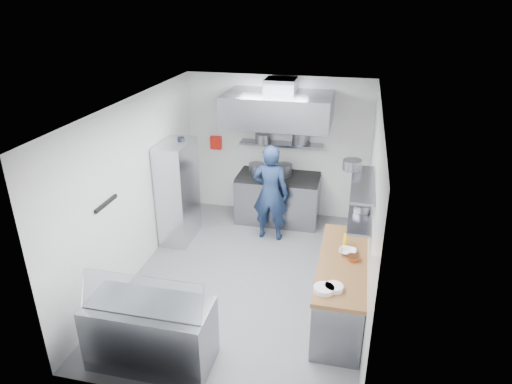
% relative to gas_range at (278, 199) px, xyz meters
% --- Properties ---
extents(floor, '(5.00, 5.00, 0.00)m').
position_rel_gas_range_xyz_m(floor, '(-0.10, -2.10, -0.45)').
color(floor, slate).
rests_on(floor, ground).
extents(ceiling, '(5.00, 5.00, 0.00)m').
position_rel_gas_range_xyz_m(ceiling, '(-0.10, -2.10, 2.35)').
color(ceiling, silver).
rests_on(ceiling, wall_back).
extents(wall_back, '(3.60, 2.80, 0.02)m').
position_rel_gas_range_xyz_m(wall_back, '(-0.10, 0.40, 0.95)').
color(wall_back, white).
rests_on(wall_back, floor).
extents(wall_front, '(3.60, 2.80, 0.02)m').
position_rel_gas_range_xyz_m(wall_front, '(-0.10, -4.60, 0.95)').
color(wall_front, white).
rests_on(wall_front, floor).
extents(wall_left, '(2.80, 5.00, 0.02)m').
position_rel_gas_range_xyz_m(wall_left, '(-1.90, -2.10, 0.95)').
color(wall_left, white).
rests_on(wall_left, floor).
extents(wall_right, '(2.80, 5.00, 0.02)m').
position_rel_gas_range_xyz_m(wall_right, '(1.70, -2.10, 0.95)').
color(wall_right, white).
rests_on(wall_right, floor).
extents(gas_range, '(1.60, 0.80, 0.90)m').
position_rel_gas_range_xyz_m(gas_range, '(0.00, 0.00, 0.00)').
color(gas_range, gray).
rests_on(gas_range, floor).
extents(cooktop, '(1.57, 0.78, 0.06)m').
position_rel_gas_range_xyz_m(cooktop, '(0.00, 0.00, 0.48)').
color(cooktop, black).
rests_on(cooktop, gas_range).
extents(stock_pot_left, '(0.30, 0.30, 0.20)m').
position_rel_gas_range_xyz_m(stock_pot_left, '(-0.44, 0.02, 0.61)').
color(stock_pot_left, slate).
rests_on(stock_pot_left, cooktop).
extents(stock_pot_mid, '(0.31, 0.31, 0.24)m').
position_rel_gas_range_xyz_m(stock_pot_mid, '(0.11, 0.01, 0.63)').
color(stock_pot_mid, slate).
rests_on(stock_pot_mid, cooktop).
extents(over_range_shelf, '(1.60, 0.30, 0.04)m').
position_rel_gas_range_xyz_m(over_range_shelf, '(0.00, 0.24, 1.07)').
color(over_range_shelf, gray).
rests_on(over_range_shelf, wall_back).
extents(shelf_pot_a, '(0.29, 0.29, 0.18)m').
position_rel_gas_range_xyz_m(shelf_pot_a, '(-0.35, 0.18, 1.18)').
color(shelf_pot_a, slate).
rests_on(shelf_pot_a, over_range_shelf).
extents(shelf_pot_b, '(0.33, 0.33, 0.22)m').
position_rel_gas_range_xyz_m(shelf_pot_b, '(0.36, 0.30, 1.20)').
color(shelf_pot_b, slate).
rests_on(shelf_pot_b, over_range_shelf).
extents(extractor_hood, '(1.90, 1.15, 0.55)m').
position_rel_gas_range_xyz_m(extractor_hood, '(0.00, -0.18, 1.85)').
color(extractor_hood, gray).
rests_on(extractor_hood, wall_back).
extents(hood_duct, '(0.55, 0.55, 0.24)m').
position_rel_gas_range_xyz_m(hood_duct, '(0.00, 0.05, 2.23)').
color(hood_duct, slate).
rests_on(hood_duct, extractor_hood).
extents(red_firebox, '(0.22, 0.10, 0.26)m').
position_rel_gas_range_xyz_m(red_firebox, '(-1.35, 0.34, 0.97)').
color(red_firebox, red).
rests_on(red_firebox, wall_back).
extents(chef, '(0.67, 0.45, 1.80)m').
position_rel_gas_range_xyz_m(chef, '(-0.02, -0.71, 0.45)').
color(chef, '#18294A').
rests_on(chef, floor).
extents(wire_rack, '(0.50, 0.90, 1.85)m').
position_rel_gas_range_xyz_m(wire_rack, '(-1.63, -1.09, 0.48)').
color(wire_rack, silver).
rests_on(wire_rack, floor).
extents(rack_bin_a, '(0.16, 0.20, 0.18)m').
position_rel_gas_range_xyz_m(rack_bin_a, '(-1.63, -1.19, 0.35)').
color(rack_bin_a, white).
rests_on(rack_bin_a, wire_rack).
extents(rack_bin_b, '(0.15, 0.19, 0.17)m').
position_rel_gas_range_xyz_m(rack_bin_b, '(-1.63, -0.82, 0.85)').
color(rack_bin_b, yellow).
rests_on(rack_bin_b, wire_rack).
extents(rack_jar, '(0.12, 0.12, 0.18)m').
position_rel_gas_range_xyz_m(rack_jar, '(-1.58, -0.91, 1.35)').
color(rack_jar, black).
rests_on(rack_jar, wire_rack).
extents(knife_strip, '(0.04, 0.55, 0.05)m').
position_rel_gas_range_xyz_m(knife_strip, '(-1.88, -3.00, 1.10)').
color(knife_strip, black).
rests_on(knife_strip, wall_left).
extents(prep_counter_base, '(0.62, 2.00, 0.84)m').
position_rel_gas_range_xyz_m(prep_counter_base, '(1.38, -2.70, -0.03)').
color(prep_counter_base, gray).
rests_on(prep_counter_base, floor).
extents(prep_counter_top, '(0.65, 2.04, 0.06)m').
position_rel_gas_range_xyz_m(prep_counter_top, '(1.38, -2.70, 0.42)').
color(prep_counter_top, brown).
rests_on(prep_counter_top, prep_counter_base).
extents(plate_stack_a, '(0.25, 0.25, 0.06)m').
position_rel_gas_range_xyz_m(plate_stack_a, '(1.19, -3.43, 0.48)').
color(plate_stack_a, white).
rests_on(plate_stack_a, prep_counter_top).
extents(plate_stack_b, '(0.23, 0.23, 0.06)m').
position_rel_gas_range_xyz_m(plate_stack_b, '(1.30, -3.37, 0.48)').
color(plate_stack_b, white).
rests_on(plate_stack_b, prep_counter_top).
extents(copper_pan, '(0.17, 0.17, 0.06)m').
position_rel_gas_range_xyz_m(copper_pan, '(1.51, -2.64, 0.48)').
color(copper_pan, '#BA6134').
rests_on(copper_pan, prep_counter_top).
extents(squeeze_bottle, '(0.07, 0.07, 0.18)m').
position_rel_gas_range_xyz_m(squeeze_bottle, '(1.39, -2.28, 0.54)').
color(squeeze_bottle, yellow).
rests_on(squeeze_bottle, prep_counter_top).
extents(mixing_bowl, '(0.26, 0.26, 0.06)m').
position_rel_gas_range_xyz_m(mixing_bowl, '(1.43, -2.49, 0.48)').
color(mixing_bowl, white).
rests_on(mixing_bowl, prep_counter_top).
extents(wall_shelf_lower, '(0.30, 1.30, 0.04)m').
position_rel_gas_range_xyz_m(wall_shelf_lower, '(1.54, -2.40, 1.05)').
color(wall_shelf_lower, gray).
rests_on(wall_shelf_lower, wall_right).
extents(wall_shelf_upper, '(0.30, 1.30, 0.04)m').
position_rel_gas_range_xyz_m(wall_shelf_upper, '(1.54, -2.40, 1.47)').
color(wall_shelf_upper, gray).
rests_on(wall_shelf_upper, wall_right).
extents(shelf_pot_c, '(0.22, 0.22, 0.10)m').
position_rel_gas_range_xyz_m(shelf_pot_c, '(1.57, -2.40, 1.12)').
color(shelf_pot_c, slate).
rests_on(shelf_pot_c, wall_shelf_lower).
extents(shelf_pot_d, '(0.27, 0.27, 0.14)m').
position_rel_gas_range_xyz_m(shelf_pot_d, '(1.38, -1.96, 1.56)').
color(shelf_pot_d, slate).
rests_on(shelf_pot_d, wall_shelf_upper).
extents(display_case, '(1.50, 0.70, 0.85)m').
position_rel_gas_range_xyz_m(display_case, '(-0.81, -4.10, -0.03)').
color(display_case, gray).
rests_on(display_case, floor).
extents(display_glass, '(1.47, 0.19, 0.42)m').
position_rel_gas_range_xyz_m(display_glass, '(-0.81, -4.22, 0.62)').
color(display_glass, silver).
rests_on(display_glass, display_case).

